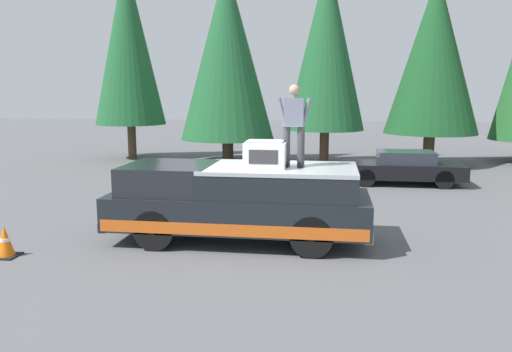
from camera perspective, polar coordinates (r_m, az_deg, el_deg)
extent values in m
plane|color=#565659|center=(10.94, -0.29, -7.52)|extent=(90.00, 90.00, 0.00)
cube|color=black|center=(10.92, -1.94, -3.76)|extent=(2.00, 5.50, 0.70)
cube|color=#CC5619|center=(10.96, -1.94, -4.74)|extent=(2.01, 5.39, 0.24)
cube|color=black|center=(11.15, -9.63, -0.20)|extent=(1.84, 1.87, 0.60)
cube|color=black|center=(10.67, 2.69, -0.73)|extent=(1.92, 3.19, 0.52)
cube|color=#A8AAAF|center=(10.62, 2.70, 0.86)|extent=(1.94, 3.19, 0.08)
cube|color=#232326|center=(11.75, -14.99, -4.48)|extent=(1.96, 0.16, 0.20)
cube|color=#B2B5BA|center=(10.84, 12.26, -5.54)|extent=(1.96, 0.16, 0.20)
cylinder|color=black|center=(10.59, -11.34, -5.92)|extent=(0.30, 0.84, 0.84)
cylinder|color=black|center=(12.16, -8.65, -3.84)|extent=(0.30, 0.84, 0.84)
cylinder|color=black|center=(10.00, 6.27, -6.72)|extent=(0.30, 0.84, 0.84)
cylinder|color=black|center=(11.64, 6.59, -4.39)|extent=(0.30, 0.84, 0.84)
cube|color=silver|center=(10.43, 1.06, 2.37)|extent=(0.64, 0.84, 0.52)
cube|color=#2D2D30|center=(10.11, 0.83, 2.15)|extent=(0.01, 0.59, 0.29)
cube|color=#99999E|center=(10.40, 1.06, 3.91)|extent=(0.58, 0.76, 0.04)
cylinder|color=#333338|center=(10.54, 5.07, 3.29)|extent=(0.15, 0.15, 0.84)
cube|color=black|center=(10.55, 5.03, 1.22)|extent=(0.26, 0.11, 0.08)
cylinder|color=#333338|center=(10.56, 3.45, 3.33)|extent=(0.15, 0.15, 0.84)
cube|color=black|center=(10.57, 3.41, 1.25)|extent=(0.26, 0.11, 0.08)
cube|color=gray|center=(10.50, 4.31, 7.16)|extent=(0.24, 0.40, 0.58)
sphere|color=tan|center=(10.49, 4.34, 9.62)|extent=(0.22, 0.22, 0.22)
cylinder|color=gray|center=(10.45, 5.64, 7.13)|extent=(0.09, 0.23, 0.58)
cylinder|color=gray|center=(10.49, 2.95, 7.18)|extent=(0.09, 0.23, 0.58)
cube|color=black|center=(18.32, 16.10, 0.64)|extent=(1.64, 4.10, 0.50)
cube|color=#282D38|center=(18.28, 16.48, 2.06)|extent=(1.31, 1.89, 0.42)
cylinder|color=black|center=(17.51, 12.26, -0.20)|extent=(0.20, 0.62, 0.62)
cylinder|color=black|center=(18.93, 11.98, 0.53)|extent=(0.20, 0.62, 0.62)
cylinder|color=black|center=(17.87, 20.42, -0.39)|extent=(0.20, 0.62, 0.62)
cylinder|color=black|center=(19.26, 19.54, 0.34)|extent=(0.20, 0.62, 0.62)
cube|color=black|center=(11.21, -26.27, -8.05)|extent=(0.47, 0.47, 0.03)
cone|color=orange|center=(11.13, -26.38, -6.59)|extent=(0.36, 0.36, 0.62)
cylinder|color=white|center=(11.12, -26.39, -6.44)|extent=(0.19, 0.19, 0.06)
cylinder|color=#4C3826|center=(23.44, 18.83, 2.88)|extent=(0.47, 0.47, 1.38)
cone|color=#194C23|center=(23.35, 19.37, 12.79)|extent=(3.95, 3.95, 6.71)
cylinder|color=#4C3826|center=(22.87, 7.67, 3.30)|extent=(0.41, 0.41, 1.50)
cone|color=#1E562D|center=(22.82, 7.92, 14.42)|extent=(3.43, 3.43, 7.35)
cylinder|color=#4C3826|center=(23.17, -3.19, 2.90)|extent=(0.50, 0.50, 1.06)
cone|color=#1E562D|center=(23.07, -3.29, 13.66)|extent=(4.18, 4.18, 7.62)
cylinder|color=#4C3826|center=(25.05, -13.77, 3.81)|extent=(0.39, 0.39, 1.64)
cone|color=#1E562D|center=(25.03, -14.20, 14.44)|extent=(3.28, 3.28, 7.64)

